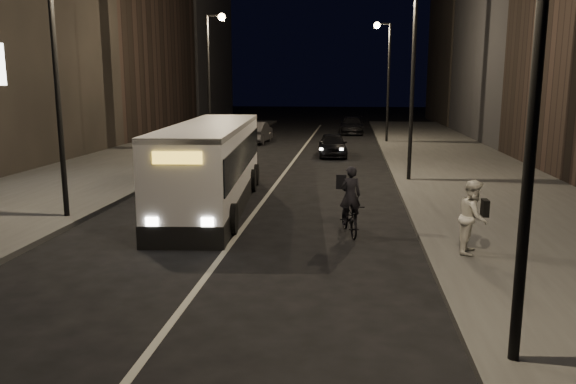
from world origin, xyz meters
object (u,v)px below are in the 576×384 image
(streetlight_right_mid, at_px, (407,54))
(car_far, at_px, (352,125))
(car_near, at_px, (333,145))
(pedestrian_woman, at_px, (473,217))
(cyclist_on_bicycle, at_px, (350,212))
(streetlight_left_near, at_px, (62,43))
(streetlight_left_far, at_px, (212,63))
(city_bus, at_px, (212,161))
(streetlight_right_far, at_px, (385,66))
(car_mid, at_px, (256,132))

(streetlight_right_mid, height_order, car_far, streetlight_right_mid)
(car_near, bearing_deg, pedestrian_woman, -81.91)
(streetlight_right_mid, distance_m, cyclist_on_bicycle, 10.13)
(streetlight_left_near, relative_size, streetlight_left_far, 1.00)
(city_bus, bearing_deg, streetlight_right_mid, 32.96)
(pedestrian_woman, bearing_deg, car_near, 29.44)
(streetlight_right_far, xyz_separation_m, car_far, (-2.18, 7.53, -4.66))
(streetlight_right_mid, bearing_deg, pedestrian_woman, -86.01)
(pedestrian_woman, relative_size, car_far, 0.37)
(city_bus, distance_m, pedestrian_woman, 9.28)
(streetlight_left_near, distance_m, car_near, 18.67)
(streetlight_right_far, relative_size, pedestrian_woman, 4.55)
(city_bus, bearing_deg, car_mid, 90.60)
(city_bus, height_order, car_near, city_bus)
(streetlight_right_far, bearing_deg, car_near, -113.59)
(car_mid, distance_m, car_far, 10.63)
(streetlight_right_far, bearing_deg, pedestrian_woman, -88.41)
(streetlight_left_near, height_order, car_near, streetlight_left_near)
(streetlight_right_far, bearing_deg, streetlight_left_near, -113.96)
(streetlight_left_far, relative_size, car_near, 2.05)
(streetlight_right_far, distance_m, pedestrian_woman, 26.93)
(pedestrian_woman, height_order, car_far, pedestrian_woman)
(streetlight_right_far, height_order, car_near, streetlight_right_far)
(streetlight_right_mid, bearing_deg, car_mid, 120.24)
(streetlight_right_mid, bearing_deg, streetlight_left_near, -143.12)
(streetlight_left_near, relative_size, city_bus, 0.75)
(streetlight_right_mid, xyz_separation_m, car_far, (-2.18, 23.53, -4.66))
(streetlight_right_far, relative_size, streetlight_left_near, 1.00)
(streetlight_left_near, xyz_separation_m, car_mid, (1.73, 23.32, -4.61))
(car_near, bearing_deg, streetlight_left_near, -117.92)
(streetlight_right_far, xyz_separation_m, car_mid, (-8.93, -0.68, -4.61))
(streetlight_left_far, xyz_separation_m, car_near, (7.39, -1.50, -4.69))
(city_bus, distance_m, car_far, 29.33)
(car_near, xyz_separation_m, car_mid, (-5.66, 6.82, 0.08))
(streetlight_right_far, bearing_deg, streetlight_right_mid, -90.00)
(streetlight_left_near, relative_size, car_near, 2.05)
(streetlight_left_near, bearing_deg, city_bus, 34.98)
(streetlight_right_far, bearing_deg, car_far, 106.11)
(cyclist_on_bicycle, xyz_separation_m, pedestrian_woman, (2.94, -1.88, 0.39))
(cyclist_on_bicycle, distance_m, car_near, 17.23)
(car_far, bearing_deg, streetlight_left_far, -122.10)
(city_bus, relative_size, car_near, 2.71)
(streetlight_left_near, xyz_separation_m, pedestrian_woman, (11.40, -2.58, -4.31))
(streetlight_right_mid, relative_size, city_bus, 0.75)
(city_bus, relative_size, cyclist_on_bicycle, 5.42)
(streetlight_left_near, bearing_deg, cyclist_on_bicycle, -4.71)
(city_bus, distance_m, car_near, 14.39)
(cyclist_on_bicycle, bearing_deg, car_far, 76.57)
(streetlight_left_far, height_order, cyclist_on_bicycle, streetlight_left_far)
(streetlight_right_far, relative_size, streetlight_left_far, 1.00)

